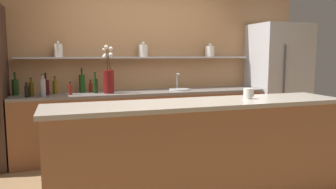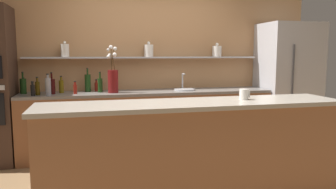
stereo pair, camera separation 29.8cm
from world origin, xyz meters
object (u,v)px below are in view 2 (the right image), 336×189
refrigerator (287,85)px  bottle_oil_4 (24,87)px  sink_fixture (184,89)px  bottle_sauce_0 (33,90)px  coffee_mug (244,94)px  bottle_oil_8 (37,88)px  bottle_wine_7 (52,86)px  flower_vase (113,78)px  bottle_wine_1 (100,85)px  bottle_wine_2 (88,83)px  bottle_sauce_3 (96,86)px  bottle_spirit_5 (48,86)px  bottle_sauce_9 (75,88)px  bottle_wine_6 (23,86)px  bottle_oil_10 (61,86)px

refrigerator → bottle_oil_4: (-3.99, 0.21, 0.04)m
sink_fixture → bottle_sauce_0: size_ratio=1.65×
bottle_oil_4 → coffee_mug: (2.34, -1.96, 0.06)m
refrigerator → coffee_mug: size_ratio=18.02×
bottle_oil_4 → bottle_oil_8: 0.36m
bottle_wine_7 → flower_vase: bearing=-3.4°
bottle_wine_1 → bottle_wine_2: bottle_wine_2 is taller
bottle_oil_8 → coffee_mug: bearing=-38.4°
bottle_wine_2 → coffee_mug: bearing=-52.5°
sink_fixture → bottle_sauce_3: sink_fixture is taller
flower_vase → bottle_oil_8: size_ratio=2.74×
bottle_spirit_5 → bottle_sauce_9: 0.35m
bottle_wine_6 → bottle_oil_8: (0.21, -0.20, -0.01)m
bottle_sauce_0 → bottle_wine_7: 0.27m
bottle_wine_1 → bottle_oil_4: bearing=171.9°
bottle_oil_8 → bottle_oil_10: 0.34m
bottle_sauce_3 → bottle_oil_8: bottle_oil_8 is taller
refrigerator → coffee_mug: bearing=-133.2°
flower_vase → bottle_sauce_3: 0.36m
bottle_wine_1 → bottle_spirit_5: (-0.68, -0.20, 0.01)m
sink_fixture → bottle_sauce_3: (-1.29, 0.16, 0.05)m
bottle_wine_7 → bottle_oil_10: (0.11, 0.10, -0.01)m
bottle_sauce_9 → bottle_sauce_0: bearing=-171.2°
bottle_sauce_3 → bottle_oil_10: 0.49m
bottle_sauce_0 → bottle_oil_8: size_ratio=0.79×
bottle_oil_4 → bottle_oil_10: size_ratio=0.92×
flower_vase → bottle_oil_4: 1.24m
refrigerator → bottle_sauce_9: refrigerator is taller
sink_fixture → bottle_wine_1: size_ratio=1.08×
sink_fixture → refrigerator: bearing=-1.6°
coffee_mug → bottle_sauce_0: bearing=143.4°
bottle_oil_10 → coffee_mug: bottle_oil_10 is taller
bottle_wine_2 → sink_fixture: bearing=-5.2°
refrigerator → bottle_oil_4: 4.00m
bottle_sauce_3 → bottle_oil_10: bearing=-169.1°
bottle_wine_1 → coffee_mug: 2.24m
flower_vase → bottle_sauce_0: (-1.04, -0.11, -0.12)m
bottle_sauce_0 → refrigerator: bearing=2.1°
sink_fixture → bottle_wine_7: bearing=-179.0°
bottle_wine_7 → bottle_sauce_9: bottle_wine_7 is taller
flower_vase → bottle_spirit_5: size_ratio=2.31×
bottle_sauce_0 → bottle_wine_6: (-0.16, 0.27, 0.03)m
bottle_sauce_0 → bottle_oil_8: bottle_oil_8 is taller
coffee_mug → sink_fixture: bearing=92.2°
bottle_sauce_0 → bottle_sauce_3: 0.89m
bottle_wine_7 → bottle_wine_1: bearing=4.3°
bottle_oil_8 → bottle_sauce_9: (0.48, 0.01, -0.02)m
bottle_wine_7 → sink_fixture: bearing=1.0°
bottle_wine_1 → coffee_mug: size_ratio=2.70×
flower_vase → coffee_mug: bearing=-56.6°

